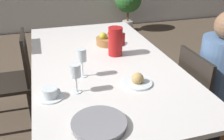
{
  "coord_description": "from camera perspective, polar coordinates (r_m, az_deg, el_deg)",
  "views": [
    {
      "loc": [
        -0.41,
        -1.69,
        1.53
      ],
      "look_at": [
        0.0,
        -0.29,
        0.8
      ],
      "focal_mm": 40.0,
      "sensor_mm": 36.0,
      "label": 1
    }
  ],
  "objects": [
    {
      "name": "teacup_near_person",
      "position": [
        1.47,
        -13.93,
        -5.29
      ],
      "size": [
        0.15,
        0.15,
        0.06
      ],
      "color": "silver",
      "rests_on": "dining_table"
    },
    {
      "name": "serving_tray",
      "position": [
        1.22,
        -2.99,
        -12.22
      ],
      "size": [
        0.27,
        0.27,
        0.03
      ],
      "color": "gray",
      "rests_on": "dining_table"
    },
    {
      "name": "chair_opposite",
      "position": [
        2.41,
        -21.46,
        -1.68
      ],
      "size": [
        0.42,
        0.42,
        0.87
      ],
      "rotation": [
        0.0,
        0.0,
        1.57
      ],
      "color": "black",
      "rests_on": "ground_plane"
    },
    {
      "name": "person_seated",
      "position": [
        1.95,
        23.94,
        -1.54
      ],
      "size": [
        0.39,
        0.41,
        1.16
      ],
      "rotation": [
        0.0,
        0.0,
        -1.57
      ],
      "color": "#33333D",
      "rests_on": "ground_plane"
    },
    {
      "name": "wine_glass_water",
      "position": [
        1.61,
        -6.93,
        3.1
      ],
      "size": [
        0.06,
        0.06,
        0.2
      ],
      "color": "white",
      "rests_on": "dining_table"
    },
    {
      "name": "red_pitcher",
      "position": [
        1.95,
        0.78,
        6.59
      ],
      "size": [
        0.14,
        0.11,
        0.22
      ],
      "color": "red",
      "rests_on": "dining_table"
    },
    {
      "name": "potted_plant",
      "position": [
        4.94,
        3.72,
        15.54
      ],
      "size": [
        0.51,
        0.51,
        0.87
      ],
      "color": "beige",
      "rests_on": "ground_plane"
    },
    {
      "name": "bread_plate",
      "position": [
        1.57,
        5.84,
        -2.45
      ],
      "size": [
        0.19,
        0.19,
        0.08
      ],
      "color": "silver",
      "rests_on": "dining_table"
    },
    {
      "name": "chair_person_side",
      "position": [
        2.03,
        20.21,
        -6.89
      ],
      "size": [
        0.42,
        0.42,
        0.87
      ],
      "rotation": [
        0.0,
        0.0,
        -1.57
      ],
      "color": "black",
      "rests_on": "ground_plane"
    },
    {
      "name": "ground_plane",
      "position": [
        2.31,
        -2.04,
        -14.74
      ],
      "size": [
        20.0,
        20.0,
        0.0
      ],
      "primitive_type": "plane",
      "color": "brown"
    },
    {
      "name": "wine_glass_juice",
      "position": [
        1.44,
        -8.35,
        -0.54
      ],
      "size": [
        0.06,
        0.06,
        0.18
      ],
      "color": "white",
      "rests_on": "dining_table"
    },
    {
      "name": "fruit_bowl",
      "position": [
        2.2,
        -0.93,
        6.86
      ],
      "size": [
        0.21,
        0.21,
        0.11
      ],
      "color": "#9E6B3D",
      "rests_on": "dining_table"
    },
    {
      "name": "dining_table",
      "position": [
        1.94,
        -2.35,
        0.01
      ],
      "size": [
        1.03,
        1.9,
        0.75
      ],
      "color": "silver",
      "rests_on": "ground_plane"
    }
  ]
}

